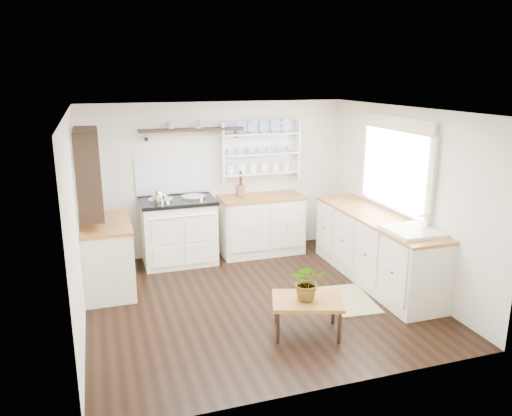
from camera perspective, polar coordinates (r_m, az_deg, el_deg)
The scene contains 19 objects.
floor at distance 6.24m, azimuth 0.02°, elevation -10.43°, with size 4.00×3.80×0.01m, color black.
wall_back at distance 7.62m, azimuth -4.42°, elevation 3.37°, with size 4.00×0.02×2.30m, color beige.
wall_right at distance 6.72m, azimuth 16.46°, elevation 1.20°, with size 0.02×3.80×2.30m, color beige.
wall_left at distance 5.58m, azimuth -19.91°, elevation -1.85°, with size 0.02×3.80×2.30m, color beige.
ceiling at distance 5.65m, azimuth 0.02°, elevation 11.13°, with size 4.00×3.80×0.01m, color white.
window at distance 6.73m, azimuth 15.65°, elevation 4.89°, with size 0.08×1.55×1.22m.
aga_cooker at distance 7.35m, azimuth -8.83°, elevation -2.56°, with size 1.07×0.74×0.99m.
back_cabinets at distance 7.68m, azimuth 0.58°, elevation -1.82°, with size 1.27×0.63×0.90m.
right_cabinets at distance 6.83m, azimuth 13.48°, elevation -4.41°, with size 0.62×2.43×0.90m.
belfast_sink at distance 6.13m, azimuth 17.29°, elevation -3.56°, with size 0.55×0.60×0.45m.
left_cabinets at distance 6.64m, azimuth -16.62°, elevation -5.19°, with size 0.62×1.13×0.90m.
plate_rack at distance 7.70m, azimuth 0.32°, elevation 6.59°, with size 1.20×0.22×0.90m.
high_shelf at distance 7.31m, azimuth -7.39°, elevation 8.81°, with size 1.50×0.29×0.16m.
left_shelving at distance 6.36m, azimuth -18.61°, elevation 3.97°, with size 0.28×0.80×1.05m, color black.
kettle at distance 7.05m, azimuth -11.09°, elevation 1.20°, with size 0.17×0.17×0.21m, color silver, non-canonical shape.
utensil_crock at distance 7.53m, azimuth -1.80°, elevation 1.99°, with size 0.13×0.13×0.16m, color brown.
center_table at distance 5.38m, azimuth 5.87°, elevation -10.77°, with size 0.86×0.72×0.40m.
potted_plant at distance 5.28m, azimuth 5.94°, elevation -8.34°, with size 0.36×0.32×0.40m, color #3F7233.
floor_rug at distance 6.33m, azimuth 10.51°, elevation -10.27°, with size 0.55×0.85×0.02m, color olive.
Camera 1 is at (-1.75, -5.36, 2.68)m, focal length 35.00 mm.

